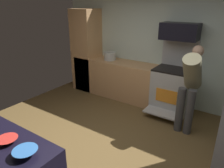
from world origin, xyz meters
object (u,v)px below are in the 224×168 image
(mixing_bowl_small, at_px, (25,153))
(stock_pot, at_px, (110,56))
(person_cook, at_px, (190,84))
(microwave, at_px, (180,31))
(oven_range, at_px, (172,88))
(mixing_bowl_large, at_px, (7,140))

(mixing_bowl_small, height_order, stock_pot, stock_pot)
(person_cook, bearing_deg, microwave, 126.03)
(oven_range, bearing_deg, mixing_bowl_small, -94.75)
(mixing_bowl_large, bearing_deg, oven_range, 79.63)
(person_cook, distance_m, mixing_bowl_large, 2.96)
(microwave, relative_size, person_cook, 0.48)
(oven_range, relative_size, person_cook, 0.99)
(microwave, bearing_deg, mixing_bowl_large, -100.09)
(oven_range, xyz_separation_m, mixing_bowl_large, (-0.61, -3.32, 0.41))
(person_cook, height_order, mixing_bowl_large, person_cook)
(mixing_bowl_large, height_order, mixing_bowl_small, mixing_bowl_small)
(microwave, xyz_separation_m, person_cook, (0.49, -0.67, -0.79))
(mixing_bowl_large, distance_m, mixing_bowl_small, 0.33)
(microwave, bearing_deg, oven_range, -90.00)
(mixing_bowl_large, height_order, stock_pot, stock_pot)
(microwave, relative_size, stock_pot, 2.49)
(person_cook, relative_size, mixing_bowl_large, 7.16)
(mixing_bowl_small, bearing_deg, oven_range, 85.25)
(stock_pot, bearing_deg, microwave, 2.81)
(mixing_bowl_small, distance_m, stock_pot, 3.62)
(person_cook, bearing_deg, stock_pot, 164.46)
(oven_range, xyz_separation_m, stock_pot, (-1.63, 0.01, 0.49))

